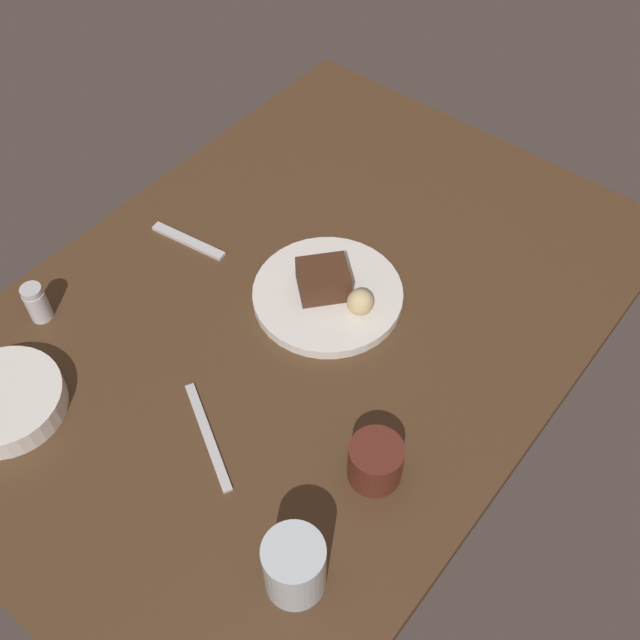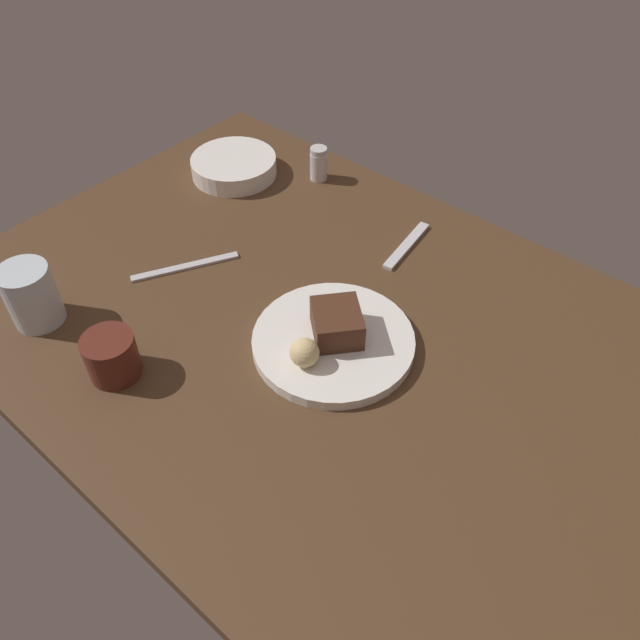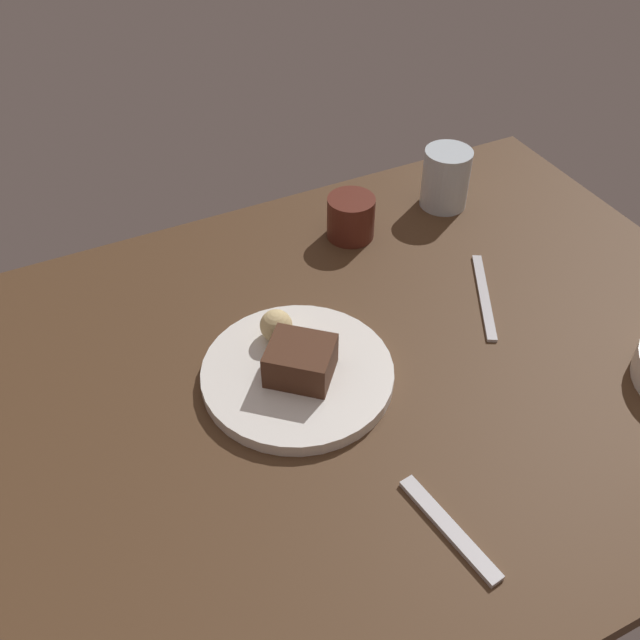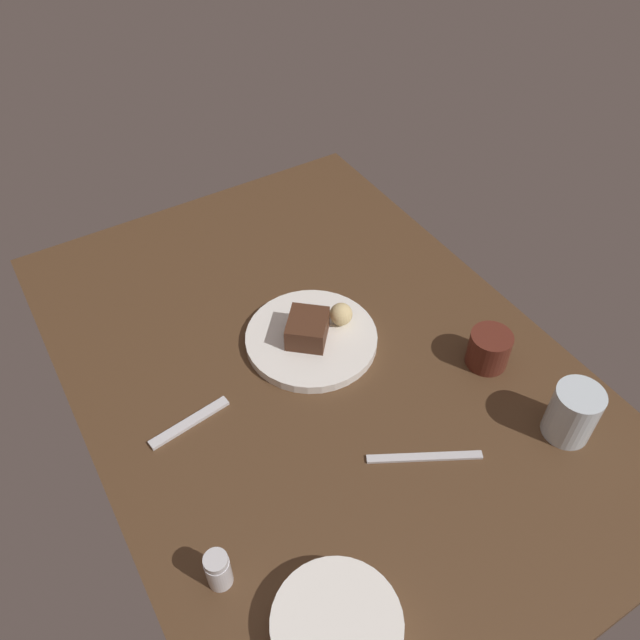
{
  "view_description": "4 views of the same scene",
  "coord_description": "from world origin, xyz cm",
  "px_view_note": "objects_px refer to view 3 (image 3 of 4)",
  "views": [
    {
      "loc": [
        58.28,
        51.36,
        100.24
      ],
      "look_at": [
        1.27,
        5.56,
        6.67
      ],
      "focal_mm": 42.29,
      "sensor_mm": 36.0,
      "label": 1
    },
    {
      "loc": [
        -46.65,
        53.25,
        75.27
      ],
      "look_at": [
        -2.31,
        1.44,
        6.29
      ],
      "focal_mm": 35.36,
      "sensor_mm": 36.0,
      "label": 2
    },
    {
      "loc": [
        -31.0,
        -56.92,
        72.84
      ],
      "look_at": [
        -0.44,
        5.28,
        8.69
      ],
      "focal_mm": 40.45,
      "sensor_mm": 36.0,
      "label": 3
    },
    {
      "loc": [
        64.89,
        -39.02,
        93.15
      ],
      "look_at": [
        -6.34,
        4.37,
        6.8
      ],
      "focal_mm": 35.59,
      "sensor_mm": 36.0,
      "label": 4
    }
  ],
  "objects_px": {
    "chocolate_cake_slice": "(301,361)",
    "bread_roll": "(276,325)",
    "butter_knife": "(484,296)",
    "dessert_spoon": "(449,528)",
    "water_glass": "(446,178)",
    "coffee_cup": "(351,217)",
    "dessert_plate": "(298,374)"
  },
  "relations": [
    {
      "from": "chocolate_cake_slice",
      "to": "bread_roll",
      "type": "xyz_separation_m",
      "value": [
        -0.0,
        0.08,
        -0.0
      ]
    },
    {
      "from": "butter_knife",
      "to": "bread_roll",
      "type": "bearing_deg",
      "value": -68.42
    },
    {
      "from": "chocolate_cake_slice",
      "to": "dessert_spoon",
      "type": "distance_m",
      "value": 0.27
    },
    {
      "from": "water_glass",
      "to": "dessert_spoon",
      "type": "bearing_deg",
      "value": -122.64
    },
    {
      "from": "chocolate_cake_slice",
      "to": "dessert_spoon",
      "type": "bearing_deg",
      "value": -78.7
    },
    {
      "from": "chocolate_cake_slice",
      "to": "coffee_cup",
      "type": "height_order",
      "value": "coffee_cup"
    },
    {
      "from": "dessert_spoon",
      "to": "dessert_plate",
      "type": "bearing_deg",
      "value": -176.73
    },
    {
      "from": "coffee_cup",
      "to": "dessert_spoon",
      "type": "relative_size",
      "value": 0.51
    },
    {
      "from": "bread_roll",
      "to": "dessert_spoon",
      "type": "xyz_separation_m",
      "value": [
        0.05,
        -0.34,
        -0.04
      ]
    },
    {
      "from": "water_glass",
      "to": "dessert_spoon",
      "type": "relative_size",
      "value": 0.68
    },
    {
      "from": "bread_roll",
      "to": "coffee_cup",
      "type": "xyz_separation_m",
      "value": [
        0.21,
        0.18,
        -0.01
      ]
    },
    {
      "from": "bread_roll",
      "to": "coffee_cup",
      "type": "height_order",
      "value": "coffee_cup"
    },
    {
      "from": "dessert_plate",
      "to": "water_glass",
      "type": "height_order",
      "value": "water_glass"
    },
    {
      "from": "dessert_spoon",
      "to": "coffee_cup",
      "type": "bearing_deg",
      "value": 155.48
    },
    {
      "from": "dessert_plate",
      "to": "chocolate_cake_slice",
      "type": "relative_size",
      "value": 3.08
    },
    {
      "from": "water_glass",
      "to": "bread_roll",
      "type": "bearing_deg",
      "value": -153.8
    },
    {
      "from": "dessert_plate",
      "to": "chocolate_cake_slice",
      "type": "xyz_separation_m",
      "value": [
        0.0,
        -0.01,
        0.03
      ]
    },
    {
      "from": "water_glass",
      "to": "coffee_cup",
      "type": "height_order",
      "value": "water_glass"
    },
    {
      "from": "chocolate_cake_slice",
      "to": "water_glass",
      "type": "distance_m",
      "value": 0.48
    },
    {
      "from": "bread_roll",
      "to": "chocolate_cake_slice",
      "type": "bearing_deg",
      "value": -89.26
    },
    {
      "from": "chocolate_cake_slice",
      "to": "coffee_cup",
      "type": "bearing_deg",
      "value": 51.03
    },
    {
      "from": "butter_knife",
      "to": "dessert_plate",
      "type": "bearing_deg",
      "value": -56.42
    },
    {
      "from": "bread_roll",
      "to": "dessert_spoon",
      "type": "bearing_deg",
      "value": -80.99
    },
    {
      "from": "butter_knife",
      "to": "water_glass",
      "type": "bearing_deg",
      "value": -170.39
    },
    {
      "from": "dessert_plate",
      "to": "water_glass",
      "type": "relative_size",
      "value": 2.46
    },
    {
      "from": "dessert_plate",
      "to": "chocolate_cake_slice",
      "type": "height_order",
      "value": "chocolate_cake_slice"
    },
    {
      "from": "water_glass",
      "to": "coffee_cup",
      "type": "distance_m",
      "value": 0.19
    },
    {
      "from": "chocolate_cake_slice",
      "to": "coffee_cup",
      "type": "distance_m",
      "value": 0.33
    },
    {
      "from": "bread_roll",
      "to": "water_glass",
      "type": "distance_m",
      "value": 0.44
    },
    {
      "from": "chocolate_cake_slice",
      "to": "bread_roll",
      "type": "height_order",
      "value": "chocolate_cake_slice"
    },
    {
      "from": "chocolate_cake_slice",
      "to": "bread_roll",
      "type": "bearing_deg",
      "value": 90.74
    },
    {
      "from": "coffee_cup",
      "to": "butter_knife",
      "type": "xyz_separation_m",
      "value": [
        0.1,
        -0.22,
        -0.03
      ]
    }
  ]
}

